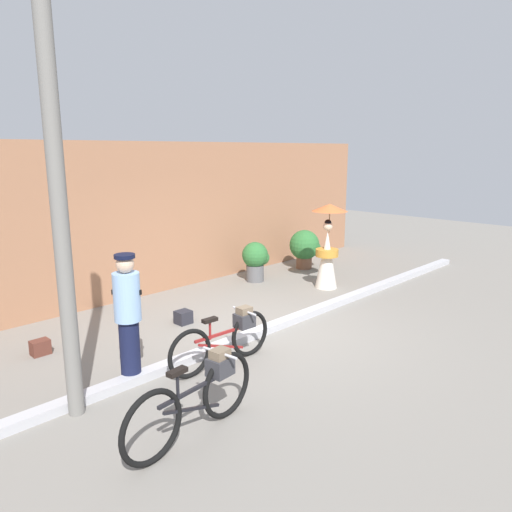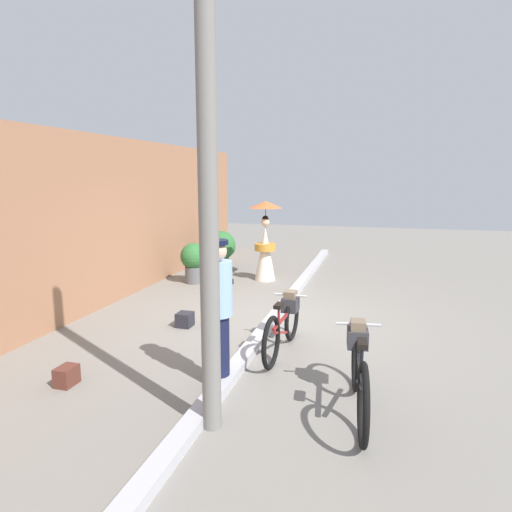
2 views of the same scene
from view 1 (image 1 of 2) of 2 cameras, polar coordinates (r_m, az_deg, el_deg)
ground_plane at (r=8.13m, az=1.01°, el=-9.02°), size 30.00×30.00×0.00m
building_wall at (r=10.32m, az=-12.90°, el=4.26°), size 14.00×0.40×3.13m
sidewalk_curb at (r=8.11m, az=1.01°, el=-8.63°), size 14.00×0.20×0.12m
bicycle_near_officer at (r=6.90m, az=-3.51°, el=-9.46°), size 1.74×0.48×0.77m
bicycle_far_side at (r=5.33m, az=-6.88°, el=-16.00°), size 1.84×0.48×0.85m
person_officer at (r=6.45m, az=-14.79°, el=-6.68°), size 0.34×0.34×1.70m
person_with_parasol at (r=10.61m, az=8.38°, el=1.07°), size 0.77×0.77×1.84m
potted_plant_by_door at (r=11.10m, az=-0.01°, el=-0.34°), size 0.61×0.59×0.91m
potted_plant_small at (r=12.36m, az=5.82°, el=1.08°), size 0.78×0.76×0.98m
backpack_on_pavement at (r=7.96m, az=-23.96°, el=-9.74°), size 0.26×0.19×0.22m
backpack_spare at (r=8.61m, az=-8.49°, el=-7.08°), size 0.26×0.24×0.23m
utility_pole at (r=5.52m, az=-22.11°, el=5.54°), size 0.18×0.18×4.80m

